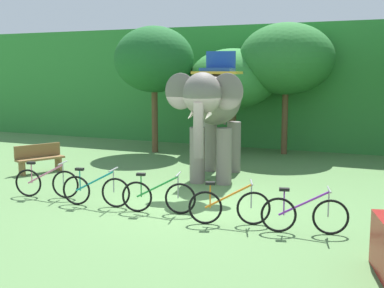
{
  "coord_description": "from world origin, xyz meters",
  "views": [
    {
      "loc": [
        4.69,
        -10.64,
        3.16
      ],
      "look_at": [
        -0.39,
        1.0,
        1.3
      ],
      "focal_mm": 46.29,
      "sensor_mm": 36.0,
      "label": 1
    }
  ],
  "objects": [
    {
      "name": "tree_left",
      "position": [
        -1.67,
        7.97,
        2.87
      ],
      "size": [
        3.45,
        3.45,
        4.06
      ],
      "color": "brown",
      "rests_on": "ground"
    },
    {
      "name": "bike_orange",
      "position": [
        1.41,
        -1.19,
        0.39
      ],
      "size": [
        1.62,
        0.73,
        0.92
      ],
      "color": "black",
      "rests_on": "ground"
    },
    {
      "name": "bike_purple",
      "position": [
        2.95,
        -1.15,
        0.39
      ],
      "size": [
        1.67,
        0.62,
        0.92
      ],
      "color": "black",
      "rests_on": "ground"
    },
    {
      "name": "foliage_hedge",
      "position": [
        0.0,
        12.21,
        2.54
      ],
      "size": [
        36.0,
        6.0,
        5.07
      ],
      "primitive_type": "cube",
      "color": "#338438",
      "rests_on": "ground"
    },
    {
      "name": "bike_teal",
      "position": [
        -1.95,
        -1.11,
        0.39
      ],
      "size": [
        1.69,
        0.52,
        0.92
      ],
      "color": "black",
      "rests_on": "ground"
    },
    {
      "name": "tree_center",
      "position": [
        -4.42,
        6.55,
        3.62
      ],
      "size": [
        3.08,
        3.08,
        4.91
      ],
      "color": "brown",
      "rests_on": "ground"
    },
    {
      "name": "bike_green",
      "position": [
        -0.33,
        -1.02,
        0.39
      ],
      "size": [
        1.67,
        0.59,
        0.92
      ],
      "color": "black",
      "rests_on": "ground"
    },
    {
      "name": "wooden_bench",
      "position": [
        -5.87,
        1.52,
        0.48
      ],
      "size": [
        1.02,
        1.53,
        0.89
      ],
      "color": "brown",
      "rests_on": "ground"
    },
    {
      "name": "elephant",
      "position": [
        -0.46,
        2.8,
        2.2
      ],
      "size": [
        2.29,
        4.24,
        3.78
      ],
      "color": "slate",
      "rests_on": "ground"
    },
    {
      "name": "ground_plane",
      "position": [
        0.0,
        0.0,
        0.0
      ],
      "size": [
        80.0,
        80.0,
        0.0
      ],
      "primitive_type": "plane",
      "color": "#567F47"
    },
    {
      "name": "tree_right",
      "position": [
        0.38,
        8.15,
        3.64
      ],
      "size": [
        3.6,
        3.6,
        4.99
      ],
      "color": "brown",
      "rests_on": "ground"
    },
    {
      "name": "bike_pink",
      "position": [
        -3.57,
        -0.91,
        0.39
      ],
      "size": [
        1.67,
        0.59,
        0.92
      ],
      "color": "black",
      "rests_on": "ground"
    }
  ]
}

